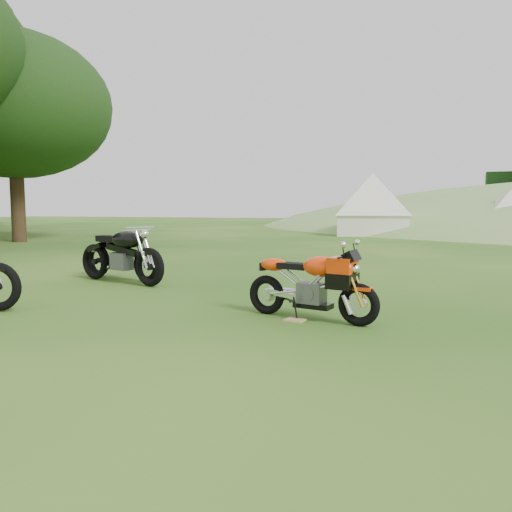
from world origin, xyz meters
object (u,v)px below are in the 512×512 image
(plywood_board, at_px, (295,320))
(vintage_moto_d, at_px, (121,253))
(sport_motorcycle, at_px, (310,279))
(tent_left, at_px, (372,206))
(vintage_moto_b, at_px, (121,252))

(plywood_board, distance_m, vintage_moto_d, 4.40)
(sport_motorcycle, distance_m, tent_left, 20.23)
(plywood_board, relative_size, tent_left, 0.07)
(sport_motorcycle, relative_size, vintage_moto_d, 0.79)
(sport_motorcycle, distance_m, vintage_moto_d, 4.45)
(plywood_board, height_order, vintage_moto_d, vintage_moto_d)
(sport_motorcycle, bearing_deg, plywood_board, -126.87)
(vintage_moto_b, bearing_deg, vintage_moto_d, -39.35)
(vintage_moto_b, height_order, vintage_moto_d, vintage_moto_d)
(plywood_board, xyz_separation_m, tent_left, (-1.45, 20.28, 1.47))
(sport_motorcycle, height_order, tent_left, tent_left)
(vintage_moto_d, bearing_deg, tent_left, 97.94)
(plywood_board, height_order, tent_left, tent_left)
(vintage_moto_d, bearing_deg, sport_motorcycle, -8.36)
(sport_motorcycle, xyz_separation_m, vintage_moto_d, (-4.07, 1.81, 0.06))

